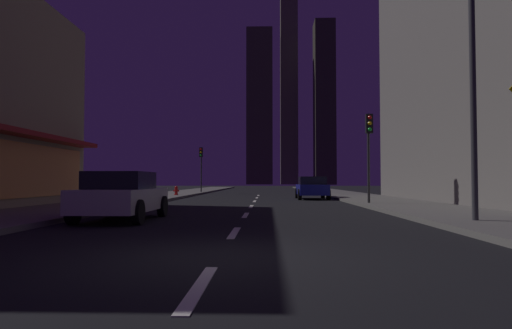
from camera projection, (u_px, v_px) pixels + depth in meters
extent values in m
cube|color=black|center=(259.00, 195.00, 38.95)|extent=(78.00, 136.00, 0.10)
cube|color=#605E59|center=(340.00, 194.00, 38.77)|extent=(4.00, 76.00, 0.15)
cube|color=#605E59|center=(179.00, 193.00, 39.14)|extent=(4.00, 76.00, 0.15)
cube|color=silver|center=(199.00, 287.00, 4.99)|extent=(0.16, 2.20, 0.01)
cube|color=silver|center=(234.00, 233.00, 10.18)|extent=(0.16, 2.20, 0.01)
cube|color=silver|center=(246.00, 215.00, 15.38)|extent=(0.16, 2.20, 0.01)
cube|color=silver|center=(251.00, 206.00, 20.57)|extent=(0.16, 2.20, 0.01)
cube|color=silver|center=(255.00, 201.00, 25.77)|extent=(0.16, 2.20, 0.01)
cube|color=silver|center=(257.00, 198.00, 30.96)|extent=(0.16, 2.20, 0.01)
cube|color=silver|center=(258.00, 195.00, 36.16)|extent=(0.16, 2.20, 0.01)
cube|color=maroon|center=(1.00, 129.00, 15.76)|extent=(0.90, 15.53, 0.20)
cube|color=#403D30|center=(260.00, 107.00, 149.12)|extent=(8.55, 6.87, 51.60)
cube|color=#5F5A47|center=(289.00, 86.00, 152.68)|extent=(5.67, 8.24, 67.03)
cube|color=#373429|center=(324.00, 103.00, 140.31)|extent=(6.29, 7.92, 51.01)
cube|color=silver|center=(122.00, 200.00, 13.47)|extent=(1.80, 4.20, 0.65)
cube|color=black|center=(120.00, 181.00, 13.29)|extent=(1.64, 2.00, 0.55)
cylinder|color=black|center=(110.00, 206.00, 14.88)|extent=(0.22, 0.68, 0.68)
cylinder|color=black|center=(162.00, 206.00, 14.83)|extent=(0.22, 0.68, 0.68)
cylinder|color=black|center=(73.00, 212.00, 12.08)|extent=(0.22, 0.68, 0.68)
cylinder|color=black|center=(138.00, 212.00, 12.03)|extent=(0.22, 0.68, 0.68)
sphere|color=white|center=(126.00, 196.00, 15.53)|extent=(0.18, 0.18, 0.18)
sphere|color=white|center=(157.00, 196.00, 15.50)|extent=(0.18, 0.18, 0.18)
cube|color=navy|center=(312.00, 190.00, 29.01)|extent=(1.80, 4.20, 0.65)
cube|color=black|center=(312.00, 181.00, 28.84)|extent=(1.64, 2.00, 0.55)
cylinder|color=black|center=(297.00, 193.00, 30.43)|extent=(0.22, 0.68, 0.68)
cylinder|color=black|center=(323.00, 193.00, 30.38)|extent=(0.22, 0.68, 0.68)
cylinder|color=black|center=(300.00, 194.00, 27.63)|extent=(0.22, 0.68, 0.68)
cylinder|color=black|center=(328.00, 194.00, 27.58)|extent=(0.22, 0.68, 0.68)
sphere|color=white|center=(301.00, 188.00, 31.08)|extent=(0.18, 0.18, 0.18)
sphere|color=white|center=(317.00, 188.00, 31.05)|extent=(0.18, 0.18, 0.18)
cylinder|color=red|center=(176.00, 191.00, 32.67)|extent=(0.22, 0.22, 0.55)
sphere|color=red|center=(176.00, 187.00, 32.68)|extent=(0.21, 0.21, 0.21)
cylinder|color=red|center=(176.00, 195.00, 32.66)|extent=(0.30, 0.30, 0.06)
cylinder|color=red|center=(174.00, 191.00, 32.67)|extent=(0.10, 0.10, 0.10)
cylinder|color=red|center=(178.00, 191.00, 32.66)|extent=(0.10, 0.10, 0.10)
cylinder|color=#2D2D2D|center=(368.00, 158.00, 21.14)|extent=(0.12, 0.12, 4.20)
cube|color=black|center=(369.00, 124.00, 21.00)|extent=(0.32, 0.24, 0.90)
sphere|color=red|center=(370.00, 117.00, 20.88)|extent=(0.18, 0.18, 0.18)
sphere|color=#F2B20C|center=(370.00, 123.00, 20.87)|extent=(0.18, 0.18, 0.18)
sphere|color=#19D833|center=(370.00, 129.00, 20.86)|extent=(0.18, 0.18, 0.18)
cylinder|color=#2D2D2D|center=(201.00, 169.00, 42.25)|extent=(0.12, 0.12, 4.20)
cube|color=black|center=(201.00, 152.00, 42.11)|extent=(0.32, 0.24, 0.90)
sphere|color=red|center=(201.00, 149.00, 41.99)|extent=(0.18, 0.18, 0.18)
sphere|color=#F2B20C|center=(201.00, 152.00, 41.98)|extent=(0.18, 0.18, 0.18)
sphere|color=#19D833|center=(201.00, 155.00, 41.97)|extent=(0.18, 0.18, 0.18)
cylinder|color=#38383D|center=(473.00, 97.00, 11.89)|extent=(0.16, 0.16, 6.50)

